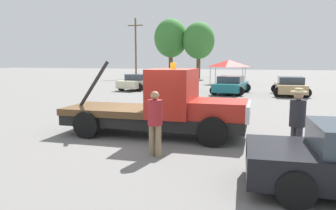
# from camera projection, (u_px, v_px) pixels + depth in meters

# --- Properties ---
(ground_plane) EXTENTS (160.00, 160.00, 0.00)m
(ground_plane) POSITION_uv_depth(u_px,v_px,m) (154.00, 135.00, 11.10)
(ground_plane) COLOR slate
(tow_truck) EXTENTS (6.26, 2.38, 2.51)m
(tow_truck) POSITION_uv_depth(u_px,v_px,m) (165.00, 108.00, 10.87)
(tow_truck) COLOR black
(tow_truck) RESTS_ON ground
(person_near_truck) EXTENTS (0.40, 0.40, 1.83)m
(person_near_truck) POSITION_uv_depth(u_px,v_px,m) (297.00, 118.00, 8.26)
(person_near_truck) COLOR #38383D
(person_near_truck) RESTS_ON ground
(person_at_hood) EXTENTS (0.38, 0.38, 1.73)m
(person_at_hood) POSITION_uv_depth(u_px,v_px,m) (155.00, 119.00, 8.53)
(person_at_hood) COLOR #847051
(person_at_hood) RESTS_ON ground
(parked_car_cream) EXTENTS (2.91, 4.98, 1.34)m
(parked_car_cream) POSITION_uv_depth(u_px,v_px,m) (140.00, 82.00, 28.22)
(parked_car_cream) COLOR beige
(parked_car_cream) RESTS_ON ground
(parked_car_navy) EXTENTS (2.87, 4.99, 1.34)m
(parked_car_navy) POSITION_uv_depth(u_px,v_px,m) (178.00, 83.00, 26.90)
(parked_car_navy) COLOR navy
(parked_car_navy) RESTS_ON ground
(parked_car_teal) EXTENTS (2.73, 4.77, 1.34)m
(parked_car_teal) POSITION_uv_depth(u_px,v_px,m) (231.00, 85.00, 24.75)
(parked_car_teal) COLOR #196670
(parked_car_teal) RESTS_ON ground
(parked_car_tan) EXTENTS (2.64, 4.37, 1.34)m
(parked_car_tan) POSITION_uv_depth(u_px,v_px,m) (290.00, 86.00, 23.56)
(parked_car_tan) COLOR tan
(parked_car_tan) RESTS_ON ground
(canopy_tent_red) EXTENTS (3.29, 3.29, 2.55)m
(canopy_tent_red) POSITION_uv_depth(u_px,v_px,m) (228.00, 63.00, 34.13)
(canopy_tent_red) COLOR #9E9EA3
(canopy_tent_red) RESTS_ON ground
(tree_left) EXTENTS (4.62, 4.62, 8.25)m
(tree_left) POSITION_uv_depth(u_px,v_px,m) (171.00, 38.00, 45.69)
(tree_left) COLOR brown
(tree_left) RESTS_ON ground
(tree_center) EXTENTS (4.27, 4.27, 7.62)m
(tree_center) POSITION_uv_depth(u_px,v_px,m) (199.00, 41.00, 44.10)
(tree_center) COLOR brown
(tree_center) RESTS_ON ground
(utility_pole) EXTENTS (2.20, 0.24, 8.25)m
(utility_pole) POSITION_uv_depth(u_px,v_px,m) (136.00, 47.00, 45.41)
(utility_pole) COLOR brown
(utility_pole) RESTS_ON ground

